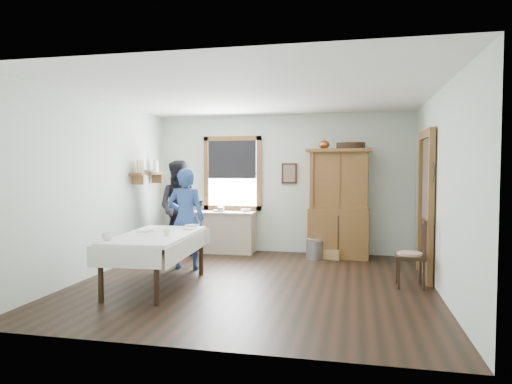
% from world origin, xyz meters
% --- Properties ---
extents(room, '(5.01, 5.01, 2.70)m').
position_xyz_m(room, '(0.00, 0.00, 1.35)').
color(room, black).
rests_on(room, ground).
extents(window, '(1.18, 0.07, 1.48)m').
position_xyz_m(window, '(-1.00, 2.46, 1.63)').
color(window, white).
rests_on(window, room).
extents(doorway, '(0.09, 1.14, 2.22)m').
position_xyz_m(doorway, '(2.46, 0.85, 1.16)').
color(doorway, '#4C3E36').
rests_on(doorway, room).
extents(wall_shelf, '(0.24, 1.00, 0.44)m').
position_xyz_m(wall_shelf, '(-2.37, 1.54, 1.57)').
color(wall_shelf, brown).
rests_on(wall_shelf, room).
extents(framed_picture, '(0.30, 0.04, 0.40)m').
position_xyz_m(framed_picture, '(0.15, 2.46, 1.55)').
color(framed_picture, black).
rests_on(framed_picture, room).
extents(rug_beater, '(0.01, 0.27, 0.27)m').
position_xyz_m(rug_beater, '(2.45, 0.30, 1.72)').
color(rug_beater, black).
rests_on(rug_beater, room).
extents(work_counter, '(1.42, 0.57, 0.81)m').
position_xyz_m(work_counter, '(-1.19, 2.18, 0.40)').
color(work_counter, tan).
rests_on(work_counter, room).
extents(china_hutch, '(1.21, 0.63, 2.01)m').
position_xyz_m(china_hutch, '(1.12, 2.16, 1.00)').
color(china_hutch, brown).
rests_on(china_hutch, room).
extents(dining_table, '(1.10, 1.92, 0.74)m').
position_xyz_m(dining_table, '(-1.28, -0.53, 0.37)').
color(dining_table, white).
rests_on(dining_table, room).
extents(spindle_chair, '(0.47, 0.47, 0.95)m').
position_xyz_m(spindle_chair, '(2.16, 0.21, 0.47)').
color(spindle_chair, black).
rests_on(spindle_chair, room).
extents(pail, '(0.40, 0.40, 0.33)m').
position_xyz_m(pail, '(0.70, 1.92, 0.16)').
color(pail, '#909497').
rests_on(pail, room).
extents(wicker_basket, '(0.35, 0.29, 0.18)m').
position_xyz_m(wicker_basket, '(1.03, 1.96, 0.09)').
color(wicker_basket, '#AA874D').
rests_on(wicker_basket, room).
extents(woman_blue, '(0.60, 0.44, 1.53)m').
position_xyz_m(woman_blue, '(-1.29, 0.63, 0.77)').
color(woman_blue, navy).
rests_on(woman_blue, room).
extents(figure_dark, '(0.86, 0.69, 1.66)m').
position_xyz_m(figure_dark, '(-1.79, 1.67, 0.83)').
color(figure_dark, black).
rests_on(figure_dark, room).
extents(table_cup_a, '(0.14, 0.14, 0.10)m').
position_xyz_m(table_cup_a, '(-1.64, -1.19, 0.79)').
color(table_cup_a, white).
rests_on(table_cup_a, dining_table).
extents(table_cup_b, '(0.12, 0.12, 0.09)m').
position_xyz_m(table_cup_b, '(-1.06, -0.68, 0.79)').
color(table_cup_b, white).
rests_on(table_cup_b, dining_table).
extents(table_bowl, '(0.28, 0.28, 0.06)m').
position_xyz_m(table_bowl, '(-1.01, 0.17, 0.77)').
color(table_bowl, white).
rests_on(table_bowl, dining_table).
extents(counter_book, '(0.24, 0.28, 0.02)m').
position_xyz_m(counter_book, '(-1.32, 2.19, 0.82)').
color(counter_book, '#745C4D').
rests_on(counter_book, work_counter).
extents(counter_bowl, '(0.20, 0.20, 0.06)m').
position_xyz_m(counter_bowl, '(-0.67, 2.21, 0.83)').
color(counter_bowl, white).
rests_on(counter_bowl, work_counter).
extents(shelf_bowl, '(0.22, 0.22, 0.05)m').
position_xyz_m(shelf_bowl, '(-2.37, 1.55, 1.60)').
color(shelf_bowl, white).
rests_on(shelf_bowl, wall_shelf).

